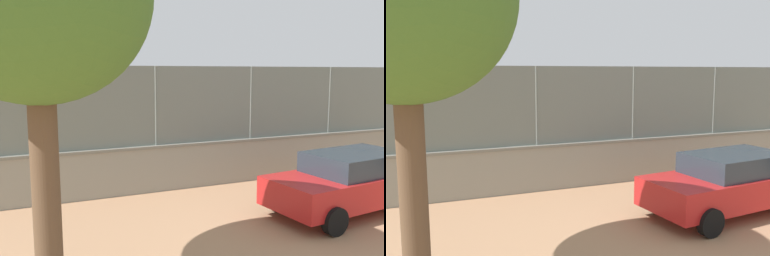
% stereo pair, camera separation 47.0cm
% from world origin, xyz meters
% --- Properties ---
extents(ground_plane, '(260.00, 260.00, 0.00)m').
position_xyz_m(ground_plane, '(0.00, 0.00, 0.00)').
color(ground_plane, tan).
extents(perimeter_wall, '(25.41, 1.27, 1.34)m').
position_xyz_m(perimeter_wall, '(0.21, 10.15, 0.68)').
color(perimeter_wall, gray).
rests_on(perimeter_wall, ground_plane).
extents(fence_panel_on_wall, '(24.96, 0.94, 2.24)m').
position_xyz_m(fence_panel_on_wall, '(0.21, 10.15, 2.46)').
color(fence_panel_on_wall, slate).
rests_on(fence_panel_on_wall, perimeter_wall).
extents(player_baseline_waiting, '(0.87, 1.06, 1.60)m').
position_xyz_m(player_baseline_waiting, '(-4.44, -0.43, 0.95)').
color(player_baseline_waiting, black).
rests_on(player_baseline_waiting, ground_plane).
extents(player_near_wall_returning, '(1.15, 0.79, 1.62)m').
position_xyz_m(player_near_wall_returning, '(5.16, 4.14, 0.96)').
color(player_near_wall_returning, navy).
rests_on(player_near_wall_returning, ground_plane).
extents(sports_ball, '(0.21, 0.21, 0.21)m').
position_xyz_m(sports_ball, '(-4.97, 0.73, 1.01)').
color(sports_ball, white).
extents(spare_ball_by_wall, '(0.13, 0.13, 0.13)m').
position_xyz_m(spare_ball_by_wall, '(-1.46, 8.75, 0.06)').
color(spare_ball_by_wall, orange).
rests_on(spare_ball_by_wall, ground_plane).
extents(courtside_bench, '(1.61, 0.44, 0.87)m').
position_xyz_m(courtside_bench, '(6.95, 8.21, 0.46)').
color(courtside_bench, brown).
rests_on(courtside_bench, ground_plane).
extents(parked_car_red, '(4.48, 2.44, 1.48)m').
position_xyz_m(parked_car_red, '(-0.59, 13.73, 0.78)').
color(parked_car_red, red).
rests_on(parked_car_red, ground_plane).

